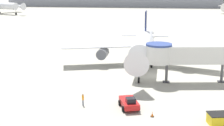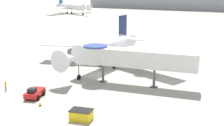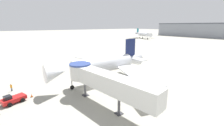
{
  "view_description": "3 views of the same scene",
  "coord_description": "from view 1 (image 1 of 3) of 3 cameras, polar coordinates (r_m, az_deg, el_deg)",
  "views": [
    {
      "loc": [
        -0.5,
        -51.81,
        15.36
      ],
      "look_at": [
        -6.82,
        -3.26,
        2.93
      ],
      "focal_mm": 50.0,
      "sensor_mm": 36.0,
      "label": 1
    },
    {
      "loc": [
        27.45,
        -48.04,
        16.13
      ],
      "look_at": [
        2.98,
        -1.77,
        3.14
      ],
      "focal_mm": 50.0,
      "sensor_mm": 36.0,
      "label": 2
    },
    {
      "loc": [
        26.78,
        -15.25,
        13.53
      ],
      "look_at": [
        1.05,
        4.09,
        5.34
      ],
      "focal_mm": 24.0,
      "sensor_mm": 36.0,
      "label": 3
    }
  ],
  "objects": [
    {
      "name": "traffic_cone_apron_front",
      "position": [
        37.88,
        7.38,
        -9.25
      ],
      "size": [
        0.41,
        0.41,
        0.69
      ],
      "color": "black",
      "rests_on": "ground_plane"
    },
    {
      "name": "jet_bridge",
      "position": [
        51.0,
        15.43,
        1.59
      ],
      "size": [
        19.21,
        5.8,
        6.32
      ],
      "rotation": [
        0.0,
        0.0,
        0.14
      ],
      "color": "silver",
      "rests_on": "ground_plane"
    },
    {
      "name": "service_container_yellow",
      "position": [
        37.51,
        19.2,
        -9.66
      ],
      "size": [
        3.07,
        2.4,
        1.32
      ],
      "rotation": [
        0.0,
        0.0,
        0.2
      ],
      "color": "yellow",
      "rests_on": "ground_plane"
    },
    {
      "name": "main_airplane",
      "position": [
        57.32,
        5.66,
        2.98
      ],
      "size": [
        32.19,
        24.77,
        10.02
      ],
      "rotation": [
        0.0,
        0.0,
        -0.03
      ],
      "color": "silver",
      "rests_on": "ground_plane"
    },
    {
      "name": "pushback_tug_red",
      "position": [
        39.86,
        3.16,
        -7.26
      ],
      "size": [
        2.99,
        4.2,
        1.68
      ],
      "rotation": [
        0.0,
        0.0,
        0.31
      ],
      "color": "red",
      "rests_on": "ground_plane"
    },
    {
      "name": "traffic_cone_near_nose",
      "position": [
        42.87,
        2.65,
        -6.26
      ],
      "size": [
        0.44,
        0.44,
        0.73
      ],
      "color": "black",
      "rests_on": "ground_plane"
    },
    {
      "name": "ground_crew_marshaller",
      "position": [
        40.78,
        -5.34,
        -6.53
      ],
      "size": [
        0.3,
        0.36,
        1.62
      ],
      "rotation": [
        0.0,
        0.0,
        5.18
      ],
      "color": "#1E2338",
      "rests_on": "ground_plane"
    },
    {
      "name": "ground_plane",
      "position": [
        54.04,
        7.64,
        -2.39
      ],
      "size": [
        800.0,
        800.0,
        0.0
      ],
      "primitive_type": "plane",
      "color": "#9E9B8E"
    }
  ]
}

